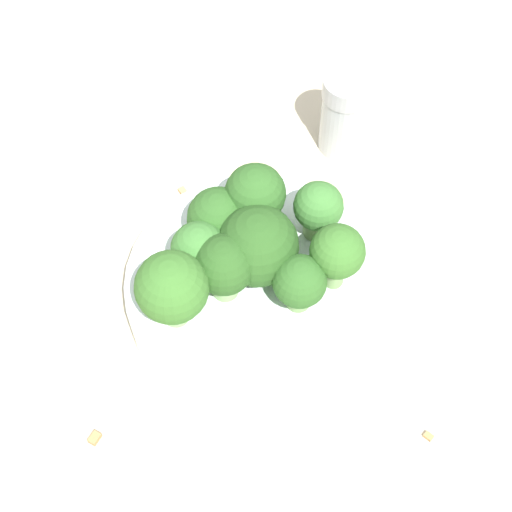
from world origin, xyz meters
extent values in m
plane|color=beige|center=(0.00, 0.00, 0.00)|extent=(3.00, 3.00, 0.00)
cylinder|color=silver|center=(0.00, 0.00, 0.02)|extent=(0.18, 0.18, 0.03)
cylinder|color=#7A9E5B|center=(0.00, 0.01, 0.04)|extent=(0.02, 0.02, 0.02)
sphere|color=#28511E|center=(0.00, 0.01, 0.06)|extent=(0.05, 0.05, 0.05)
cylinder|color=#7A9E5B|center=(-0.04, 0.00, 0.04)|extent=(0.02, 0.02, 0.02)
sphere|color=#3D7533|center=(-0.04, 0.00, 0.06)|extent=(0.04, 0.04, 0.04)
cylinder|color=#7A9E5B|center=(0.04, 0.04, 0.04)|extent=(0.02, 0.02, 0.02)
sphere|color=#3D7533|center=(0.04, 0.04, 0.06)|extent=(0.03, 0.03, 0.03)
cylinder|color=#8EB770|center=(-0.03, 0.03, 0.04)|extent=(0.03, 0.03, 0.02)
sphere|color=#2D5B23|center=(-0.03, 0.03, 0.06)|extent=(0.04, 0.04, 0.04)
cylinder|color=#7A9E5B|center=(0.05, 0.01, 0.05)|extent=(0.02, 0.02, 0.03)
sphere|color=#386B28|center=(0.05, 0.01, 0.07)|extent=(0.04, 0.04, 0.04)
cylinder|color=#8EB770|center=(-0.02, -0.01, 0.04)|extent=(0.02, 0.02, 0.03)
sphere|color=#28511E|center=(-0.02, -0.01, 0.06)|extent=(0.04, 0.04, 0.04)
cylinder|color=#8EB770|center=(-0.05, -0.03, 0.04)|extent=(0.02, 0.02, 0.03)
sphere|color=#386B28|center=(-0.05, -0.03, 0.07)|extent=(0.05, 0.05, 0.05)
cylinder|color=#7A9E5B|center=(0.03, -0.01, 0.04)|extent=(0.02, 0.02, 0.02)
sphere|color=#2D5B23|center=(0.03, -0.01, 0.06)|extent=(0.03, 0.03, 0.03)
cylinder|color=#8EB770|center=(-0.01, 0.04, 0.05)|extent=(0.02, 0.02, 0.03)
sphere|color=#2D5B23|center=(-0.01, 0.04, 0.07)|extent=(0.04, 0.04, 0.04)
cylinder|color=#B2B7BC|center=(0.05, 0.15, 0.03)|extent=(0.03, 0.03, 0.06)
cylinder|color=#B7B7BC|center=(0.05, 0.15, 0.06)|extent=(0.04, 0.04, 0.02)
cube|color=#AD7F4C|center=(-0.09, -0.11, 0.00)|extent=(0.01, 0.01, 0.01)
cube|color=tan|center=(-0.07, 0.09, 0.00)|extent=(0.01, 0.01, 0.01)
cube|color=#AD7F4C|center=(0.12, -0.08, 0.00)|extent=(0.01, 0.01, 0.01)
camera|label=1|loc=(0.03, -0.28, 0.52)|focal=60.00mm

